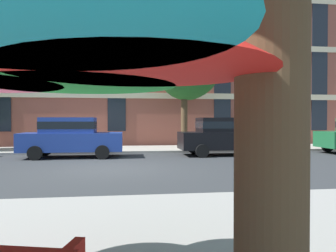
{
  "coord_description": "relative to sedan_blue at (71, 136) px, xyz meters",
  "views": [
    {
      "loc": [
        0.48,
        -11.08,
        1.64
      ],
      "look_at": [
        2.4,
        3.2,
        1.4
      ],
      "focal_mm": 34.51,
      "sensor_mm": 36.0,
      "label": 1
    }
  ],
  "objects": [
    {
      "name": "apartment_building",
      "position": [
        1.88,
        11.29,
        5.45
      ],
      "size": [
        46.94,
        12.08,
        12.8
      ],
      "color": "#934C3D",
      "rests_on": "ground"
    },
    {
      "name": "ground_plane",
      "position": [
        1.88,
        -3.7,
        -0.95
      ],
      "size": [
        120.0,
        120.0,
        0.0
      ],
      "primitive_type": "plane",
      "color": "#2D3033"
    },
    {
      "name": "street_tree_middle",
      "position": [
        5.95,
        3.11,
        3.51
      ],
      "size": [
        3.45,
        3.47,
        6.11
      ],
      "color": "#4C3823",
      "rests_on": "ground"
    },
    {
      "name": "sedan_blue",
      "position": [
        0.0,
        0.0,
        0.0
      ],
      "size": [
        4.4,
        1.98,
        1.78
      ],
      "color": "navy",
      "rests_on": "ground"
    },
    {
      "name": "sedan_black",
      "position": [
        7.07,
        0.0,
        0.0
      ],
      "size": [
        4.4,
        1.98,
        1.78
      ],
      "color": "black",
      "rests_on": "ground"
    },
    {
      "name": "sidewalk_far",
      "position": [
        1.88,
        3.1,
        -0.89
      ],
      "size": [
        56.0,
        3.6,
        0.12
      ],
      "primitive_type": "cube",
      "color": "#9E998E",
      "rests_on": "ground"
    }
  ]
}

